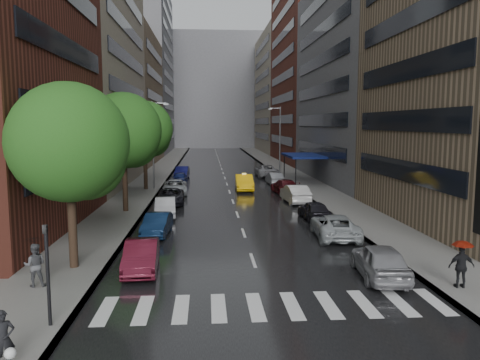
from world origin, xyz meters
TOP-DOWN VIEW (x-y plane):
  - ground at (0.00, 0.00)m, footprint 220.00×220.00m
  - road at (0.00, 50.00)m, footprint 14.00×140.00m
  - sidewalk_left at (-9.00, 50.00)m, footprint 4.00×140.00m
  - sidewalk_right at (9.00, 50.00)m, footprint 4.00×140.00m
  - crosswalk at (0.20, -2.00)m, footprint 13.15×2.80m
  - buildings_left at (-15.00, 58.79)m, footprint 8.00×108.00m
  - buildings_right at (15.00, 56.70)m, footprint 8.05×109.10m
  - building_far at (0.00, 118.00)m, footprint 40.00×14.00m
  - tree_near at (-8.60, 3.08)m, footprint 5.52×5.52m
  - tree_mid at (-8.60, 17.42)m, footprint 5.82×5.82m
  - tree_far at (-8.60, 29.66)m, footprint 5.78×5.78m
  - taxi at (1.55, 28.84)m, footprint 1.79×5.00m
  - parked_cars_left at (-5.40, 22.40)m, footprint 2.59×41.81m
  - parked_cars_right at (5.40, 21.67)m, footprint 2.80×45.42m
  - ped_bag_walker at (-7.94, -6.17)m, footprint 0.72×0.63m
  - ped_black_umbrella at (-9.45, 0.49)m, footprint 0.99×0.98m
  - ped_red_umbrella at (8.13, -0.93)m, footprint 1.08×0.82m
  - traffic_light at (-7.60, -3.44)m, footprint 0.18×0.15m
  - street_lamp_left at (-7.72, 30.00)m, footprint 1.74×0.22m
  - street_lamp_right at (7.72, 45.00)m, footprint 1.74×0.22m
  - awning at (8.98, 35.00)m, footprint 4.00×8.00m

SIDE VIEW (x-z plane):
  - ground at x=0.00m, z-range 0.00..0.00m
  - road at x=0.00m, z-range 0.00..0.01m
  - crosswalk at x=0.20m, z-range 0.01..0.02m
  - sidewalk_left at x=-9.00m, z-range 0.00..0.15m
  - sidewalk_right at x=9.00m, z-range 0.00..0.15m
  - parked_cars_left at x=-5.40m, z-range -0.05..1.45m
  - parked_cars_right at x=5.40m, z-range -0.05..1.55m
  - taxi at x=1.55m, z-range 0.00..1.64m
  - ped_bag_walker at x=-7.94m, z-range 0.12..1.76m
  - ped_red_umbrella at x=8.13m, z-range 0.32..2.33m
  - ped_black_umbrella at x=-9.45m, z-range 0.33..2.42m
  - traffic_light at x=-7.60m, z-range 0.50..3.95m
  - awning at x=8.98m, z-range 1.57..4.70m
  - street_lamp_left at x=-7.72m, z-range 0.39..9.39m
  - street_lamp_right at x=7.72m, z-range 0.39..9.39m
  - tree_near at x=-8.60m, z-range 1.62..10.42m
  - tree_far at x=-8.60m, z-range 1.70..10.91m
  - tree_mid at x=-8.60m, z-range 1.71..10.98m
  - buildings_right at x=15.00m, z-range -2.97..33.03m
  - buildings_left at x=-15.00m, z-range -3.01..34.99m
  - building_far at x=0.00m, z-range 0.00..32.00m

